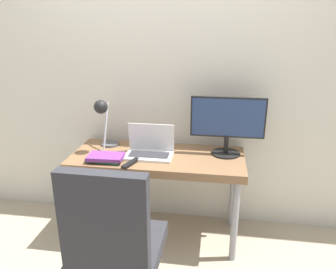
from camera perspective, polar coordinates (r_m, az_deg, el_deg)
The scene contains 9 objects.
ground_plane at distance 2.63m, azimuth -2.84°, elevation -20.32°, with size 12.00×12.00×0.00m, color tan.
wall_back at distance 2.67m, azimuth -0.63°, elevation 11.12°, with size 8.00×0.05×2.60m.
desk at distance 2.53m, azimuth -1.83°, elevation -5.19°, with size 1.31×0.55×0.71m.
laptop at distance 2.48m, azimuth -3.20°, elevation -2.58°, with size 0.35×0.22×0.23m.
monitor at distance 2.47m, azimuth 10.32°, elevation 2.11°, with size 0.55×0.22×0.45m.
desk_lamp at distance 2.55m, azimuth -11.18°, elevation 3.00°, with size 0.15×0.29×0.41m.
office_chair at distance 1.80m, azimuth -9.32°, elevation -18.23°, with size 0.52×0.55×1.04m.
book_stack at distance 2.43m, azimuth -10.87°, elevation -4.00°, with size 0.27×0.17×0.05m.
tv_remote at distance 2.35m, azimuth -6.52°, elevation -4.99°, with size 0.10×0.18×0.02m.
Camera 1 is at (0.43, -1.99, 1.67)m, focal length 35.00 mm.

